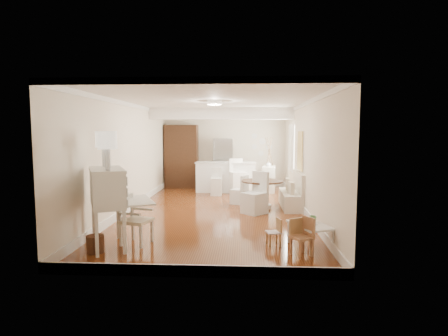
# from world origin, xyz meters

# --- Properties ---
(room) EXTENTS (9.00, 9.04, 2.82)m
(room) POSITION_xyz_m (0.04, 0.32, 1.98)
(room) COLOR brown
(room) RESTS_ON ground
(secretary_bureau) EXTENTS (1.48, 1.50, 1.42)m
(secretary_bureau) POSITION_xyz_m (-1.70, -3.17, 0.71)
(secretary_bureau) COLOR silver
(secretary_bureau) RESTS_ON ground
(gustavian_armchair) EXTENTS (0.64, 0.64, 0.91)m
(gustavian_armchair) POSITION_xyz_m (-1.25, -2.97, 0.45)
(gustavian_armchair) COLOR beige
(gustavian_armchair) RESTS_ON ground
(wicker_basket) EXTENTS (0.39, 0.39, 0.30)m
(wicker_basket) POSITION_xyz_m (-1.81, -3.49, 0.15)
(wicker_basket) COLOR #532E1A
(wicker_basket) RESTS_ON ground
(kids_table) EXTENTS (0.79, 0.99, 0.43)m
(kids_table) POSITION_xyz_m (1.90, -3.02, 0.21)
(kids_table) COLOR silver
(kids_table) RESTS_ON ground
(kids_chair_a) EXTENTS (0.43, 0.43, 0.66)m
(kids_chair_a) POSITION_xyz_m (1.68, -3.47, 0.33)
(kids_chair_a) COLOR #AA724D
(kids_chair_a) RESTS_ON ground
(kids_chair_b) EXTENTS (0.30, 0.30, 0.50)m
(kids_chair_b) POSITION_xyz_m (1.26, -2.92, 0.25)
(kids_chair_b) COLOR #9C7347
(kids_chair_b) RESTS_ON ground
(kids_chair_c) EXTENTS (0.41, 0.41, 0.62)m
(kids_chair_c) POSITION_xyz_m (1.68, -3.44, 0.31)
(kids_chair_c) COLOR #A5794B
(kids_chair_c) RESTS_ON ground
(banquette) EXTENTS (0.52, 1.60, 0.98)m
(banquette) POSITION_xyz_m (1.99, 0.50, 0.49)
(banquette) COLOR silver
(banquette) RESTS_ON ground
(dining_table) EXTENTS (1.37, 1.37, 0.75)m
(dining_table) POSITION_xyz_m (1.21, 0.39, 0.38)
(dining_table) COLOR #422515
(dining_table) RESTS_ON ground
(slip_chair_near) EXTENTS (0.72, 0.72, 1.05)m
(slip_chair_near) POSITION_xyz_m (0.99, -0.27, 0.53)
(slip_chair_near) COLOR silver
(slip_chair_near) RESTS_ON ground
(slip_chair_far) EXTENTS (0.55, 0.54, 0.83)m
(slip_chair_far) POSITION_xyz_m (0.59, 0.98, 0.41)
(slip_chair_far) COLOR silver
(slip_chair_far) RESTS_ON ground
(breakfast_counter) EXTENTS (2.05, 0.65, 1.03)m
(breakfast_counter) POSITION_xyz_m (0.10, 3.10, 0.52)
(breakfast_counter) COLOR white
(breakfast_counter) RESTS_ON ground
(bar_stool_left) EXTENTS (0.37, 0.37, 0.90)m
(bar_stool_left) POSITION_xyz_m (-0.17, 2.38, 0.45)
(bar_stool_left) COLOR silver
(bar_stool_left) RESTS_ON ground
(bar_stool_right) EXTENTS (0.60, 0.60, 1.16)m
(bar_stool_right) POSITION_xyz_m (0.51, 2.68, 0.58)
(bar_stool_right) COLOR white
(bar_stool_right) RESTS_ON ground
(pantry_cabinet) EXTENTS (1.20, 0.60, 2.30)m
(pantry_cabinet) POSITION_xyz_m (-1.60, 4.18, 1.15)
(pantry_cabinet) COLOR #381E11
(pantry_cabinet) RESTS_ON ground
(fridge) EXTENTS (0.75, 0.65, 1.80)m
(fridge) POSITION_xyz_m (0.30, 4.15, 0.90)
(fridge) COLOR silver
(fridge) RESTS_ON ground
(sideboard) EXTENTS (0.51, 0.96, 0.88)m
(sideboard) POSITION_xyz_m (1.58, 3.20, 0.44)
(sideboard) COLOR silver
(sideboard) RESTS_ON ground
(pencil_cup) EXTENTS (0.13, 0.13, 0.10)m
(pencil_cup) POSITION_xyz_m (1.98, -2.83, 0.48)
(pencil_cup) COLOR #68A962
(pencil_cup) RESTS_ON kids_table
(branch_vase) EXTENTS (0.20, 0.20, 0.17)m
(branch_vase) POSITION_xyz_m (1.56, 3.15, 0.97)
(branch_vase) COLOR silver
(branch_vase) RESTS_ON sideboard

